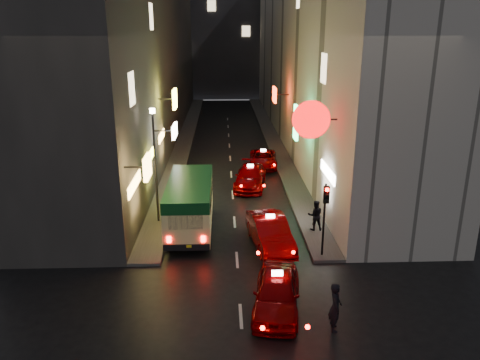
{
  "coord_description": "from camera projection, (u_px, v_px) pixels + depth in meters",
  "views": [
    {
      "loc": [
        -0.6,
        -11.08,
        10.23
      ],
      "look_at": [
        0.31,
        13.0,
        2.46
      ],
      "focal_mm": 35.0,
      "sensor_mm": 36.0,
      "label": 1
    }
  ],
  "objects": [
    {
      "name": "pedestrian_crossing",
      "position": [
        335.0,
        304.0,
        16.43
      ],
      "size": [
        0.5,
        0.72,
        2.07
      ],
      "primitive_type": "imported",
      "rotation": [
        0.0,
        0.0,
        1.48
      ],
      "color": "black",
      "rests_on": "ground"
    },
    {
      "name": "taxi_far",
      "position": [
        263.0,
        158.0,
        36.32
      ],
      "size": [
        2.19,
        4.7,
        1.63
      ],
      "color": "#7F0002",
      "rests_on": "ground"
    },
    {
      "name": "building_left",
      "position": [
        141.0,
        44.0,
        42.98
      ],
      "size": [
        7.44,
        52.0,
        18.0
      ],
      "color": "#3A3735",
      "rests_on": "ground"
    },
    {
      "name": "building_right",
      "position": [
        314.0,
        43.0,
        43.55
      ],
      "size": [
        8.21,
        52.0,
        18.0
      ],
      "color": "#AEA89F",
      "rests_on": "ground"
    },
    {
      "name": "sidewalk_right",
      "position": [
        272.0,
        137.0,
        46.16
      ],
      "size": [
        1.5,
        52.0,
        0.15
      ],
      "primitive_type": "cube",
      "color": "#4E4B48",
      "rests_on": "ground"
    },
    {
      "name": "lamp_post",
      "position": [
        155.0,
        158.0,
        24.77
      ],
      "size": [
        0.28,
        0.28,
        6.22
      ],
      "color": "black",
      "rests_on": "sidewalk_left"
    },
    {
      "name": "taxi_near",
      "position": [
        277.0,
        289.0,
        17.7
      ],
      "size": [
        3.0,
        5.58,
        1.86
      ],
      "color": "#7F0002",
      "rests_on": "ground"
    },
    {
      "name": "taxi_second",
      "position": [
        270.0,
        230.0,
        22.9
      ],
      "size": [
        3.03,
        5.8,
        1.93
      ],
      "color": "#7F0002",
      "rests_on": "ground"
    },
    {
      "name": "taxi_third",
      "position": [
        250.0,
        175.0,
        31.68
      ],
      "size": [
        2.84,
        5.39,
        1.8
      ],
      "color": "#7F0002",
      "rests_on": "ground"
    },
    {
      "name": "pedestrian_sidewalk",
      "position": [
        315.0,
        213.0,
        24.43
      ],
      "size": [
        0.7,
        0.44,
        1.86
      ],
      "primitive_type": "imported",
      "rotation": [
        0.0,
        0.0,
        3.13
      ],
      "color": "black",
      "rests_on": "sidewalk_right"
    },
    {
      "name": "sidewalk_left",
      "position": [
        186.0,
        138.0,
        45.86
      ],
      "size": [
        1.5,
        52.0,
        0.15
      ],
      "primitive_type": "cube",
      "color": "#4E4B48",
      "rests_on": "ground"
    },
    {
      "name": "building_far",
      "position": [
        225.0,
        24.0,
        73.09
      ],
      "size": [
        30.0,
        10.0,
        22.0
      ],
      "primitive_type": "cube",
      "color": "#35353A",
      "rests_on": "ground"
    },
    {
      "name": "minibus",
      "position": [
        190.0,
        200.0,
        24.43
      ],
      "size": [
        2.25,
        6.39,
        2.75
      ],
      "color": "#EFEB95",
      "rests_on": "ground"
    },
    {
      "name": "traffic_light",
      "position": [
        325.0,
        205.0,
        21.07
      ],
      "size": [
        0.26,
        0.43,
        3.5
      ],
      "color": "black",
      "rests_on": "sidewalk_right"
    }
  ]
}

